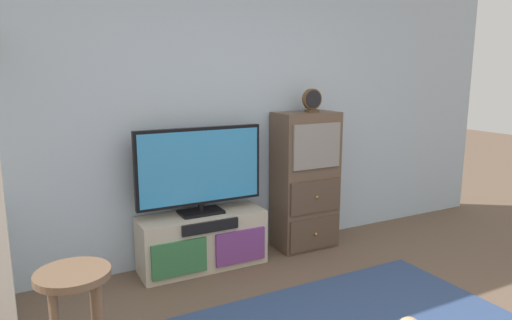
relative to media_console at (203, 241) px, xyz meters
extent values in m
cube|color=#A8BCD1|center=(0.30, 0.27, 1.11)|extent=(6.40, 0.12, 2.70)
cube|color=#BCB29E|center=(0.00, 0.01, 0.00)|extent=(1.07, 0.36, 0.47)
cube|color=#337042|center=(-0.27, -0.18, -0.04)|extent=(0.45, 0.02, 0.28)
cube|color=#70387F|center=(0.27, -0.18, -0.04)|extent=(0.45, 0.02, 0.28)
cube|color=black|center=(0.00, -0.18, 0.18)|extent=(0.48, 0.02, 0.09)
cube|color=black|center=(0.00, 0.03, 0.25)|extent=(0.36, 0.22, 0.02)
cylinder|color=black|center=(0.00, 0.03, 0.29)|extent=(0.05, 0.05, 0.06)
cube|color=black|center=(0.00, 0.03, 0.64)|extent=(1.09, 0.05, 0.65)
cube|color=#338CCC|center=(0.00, 0.00, 0.64)|extent=(1.04, 0.01, 0.60)
cube|color=brown|center=(1.04, 0.02, 0.41)|extent=(0.58, 0.34, 1.29)
cube|color=#4E3C2F|center=(1.04, -0.16, -0.06)|extent=(0.53, 0.02, 0.30)
sphere|color=olive|center=(1.04, -0.18, -0.06)|extent=(0.03, 0.03, 0.03)
cube|color=#4E3C2F|center=(1.04, -0.16, 0.29)|extent=(0.53, 0.02, 0.30)
sphere|color=olive|center=(1.04, -0.18, 0.29)|extent=(0.03, 0.03, 0.03)
cube|color=gray|center=(1.04, -0.16, 0.76)|extent=(0.49, 0.02, 0.40)
cube|color=#4C3823|center=(1.08, 0.00, 1.06)|extent=(0.11, 0.08, 0.02)
cylinder|color=brown|center=(1.08, 0.00, 1.17)|extent=(0.19, 0.04, 0.19)
cylinder|color=black|center=(1.08, -0.03, 1.17)|extent=(0.16, 0.01, 0.16)
cylinder|color=brown|center=(-1.15, -1.35, 0.50)|extent=(0.34, 0.34, 0.03)
camera|label=1|loc=(-1.31, -3.47, 1.41)|focal=32.11mm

